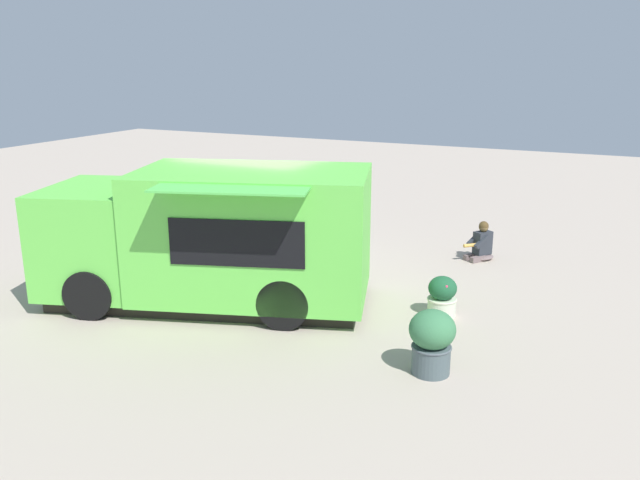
{
  "coord_description": "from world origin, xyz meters",
  "views": [
    {
      "loc": [
        -10.54,
        -6.16,
        4.08
      ],
      "look_at": [
        0.13,
        -1.14,
        0.76
      ],
      "focal_mm": 36.61,
      "sensor_mm": 36.0,
      "label": 1
    }
  ],
  "objects_px": {
    "planter_flowering_near": "(432,340)",
    "planter_flowering_far": "(442,296)",
    "food_truck": "(212,239)",
    "plaza_bench": "(278,212)",
    "trash_bin": "(120,217)",
    "person_customer": "(481,245)"
  },
  "relations": [
    {
      "from": "planter_flowering_near",
      "to": "planter_flowering_far",
      "type": "distance_m",
      "value": 2.08
    },
    {
      "from": "person_customer",
      "to": "food_truck",
      "type": "bearing_deg",
      "value": 140.54
    },
    {
      "from": "planter_flowering_near",
      "to": "planter_flowering_far",
      "type": "relative_size",
      "value": 1.33
    },
    {
      "from": "food_truck",
      "to": "plaza_bench",
      "type": "relative_size",
      "value": 3.7
    },
    {
      "from": "person_customer",
      "to": "trash_bin",
      "type": "height_order",
      "value": "trash_bin"
    },
    {
      "from": "planter_flowering_far",
      "to": "trash_bin",
      "type": "bearing_deg",
      "value": 78.04
    },
    {
      "from": "planter_flowering_far",
      "to": "planter_flowering_near",
      "type": "bearing_deg",
      "value": -168.99
    },
    {
      "from": "food_truck",
      "to": "trash_bin",
      "type": "distance_m",
      "value": 5.42
    },
    {
      "from": "planter_flowering_far",
      "to": "plaza_bench",
      "type": "bearing_deg",
      "value": 52.25
    },
    {
      "from": "food_truck",
      "to": "planter_flowering_near",
      "type": "bearing_deg",
      "value": -103.43
    },
    {
      "from": "planter_flowering_near",
      "to": "trash_bin",
      "type": "bearing_deg",
      "value": 66.42
    },
    {
      "from": "planter_flowering_far",
      "to": "plaza_bench",
      "type": "xyz_separation_m",
      "value": [
        4.08,
        5.28,
        0.01
      ]
    },
    {
      "from": "person_customer",
      "to": "planter_flowering_far",
      "type": "bearing_deg",
      "value": -178.87
    },
    {
      "from": "food_truck",
      "to": "planter_flowering_near",
      "type": "xyz_separation_m",
      "value": [
        -0.98,
        -4.1,
        -0.64
      ]
    },
    {
      "from": "food_truck",
      "to": "plaza_bench",
      "type": "xyz_separation_m",
      "value": [
        5.14,
        1.57,
        -0.77
      ]
    },
    {
      "from": "plaza_bench",
      "to": "trash_bin",
      "type": "xyz_separation_m",
      "value": [
        -2.33,
        3.01,
        0.07
      ]
    },
    {
      "from": "food_truck",
      "to": "planter_flowering_near",
      "type": "relative_size",
      "value": 6.52
    },
    {
      "from": "trash_bin",
      "to": "planter_flowering_far",
      "type": "bearing_deg",
      "value": -101.96
    },
    {
      "from": "person_customer",
      "to": "plaza_bench",
      "type": "distance_m",
      "value": 5.26
    },
    {
      "from": "person_customer",
      "to": "trash_bin",
      "type": "relative_size",
      "value": 1.0
    },
    {
      "from": "person_customer",
      "to": "planter_flowering_near",
      "type": "height_order",
      "value": "planter_flowering_near"
    },
    {
      "from": "food_truck",
      "to": "planter_flowering_near",
      "type": "distance_m",
      "value": 4.26
    }
  ]
}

